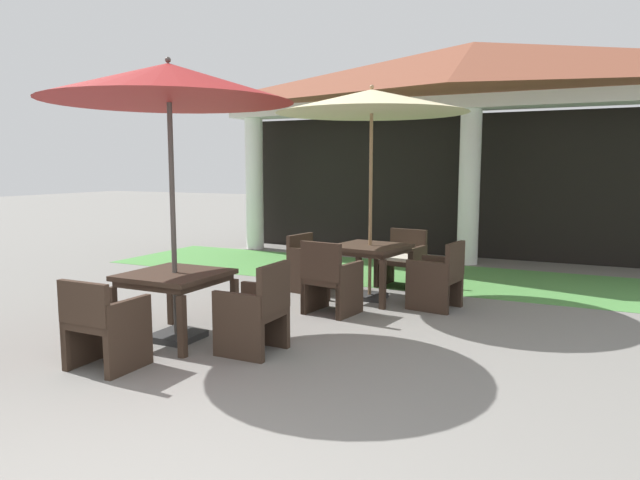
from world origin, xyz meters
TOP-DOWN VIEW (x-y plane):
  - background_pavilion at (0.00, 9.04)m, footprint 10.53×2.72m
  - lawn_strip at (0.00, 7.38)m, footprint 12.33×2.54m
  - patio_table_mid_left at (-1.78, 2.75)m, footprint 0.96×0.96m
  - patio_umbrella_mid_left at (-1.78, 2.75)m, footprint 2.52×2.52m
  - patio_chair_mid_left_south at (-1.79, 1.77)m, footprint 0.59×0.55m
  - patio_chair_mid_left_east at (-0.79, 2.75)m, footprint 0.56×0.56m
  - patio_table_mid_right at (-0.61, 5.41)m, footprint 1.05×1.05m
  - patio_umbrella_mid_right at (-0.61, 5.41)m, footprint 2.56×2.56m
  - patio_chair_mid_right_west at (-1.59, 5.56)m, footprint 0.60×0.68m
  - patio_chair_mid_right_east at (0.37, 5.27)m, footprint 0.65×0.62m
  - patio_chair_mid_right_south at (-0.76, 4.43)m, footprint 0.65×0.63m
  - patio_chair_mid_right_north at (-0.47, 6.40)m, footprint 0.69×0.65m

SIDE VIEW (x-z plane):
  - lawn_strip at x=0.00m, z-range 0.00..0.01m
  - patio_chair_mid_right_east at x=0.37m, z-range -0.04..0.84m
  - patio_chair_mid_right_north at x=-0.47m, z-range -0.03..0.83m
  - patio_chair_mid_left_east at x=-0.79m, z-range -0.05..0.85m
  - patio_chair_mid_left_south at x=-1.79m, z-range -0.01..0.82m
  - patio_chair_mid_right_west at x=-1.59m, z-range 0.00..0.82m
  - patio_chair_mid_right_south at x=-0.76m, z-range -0.04..0.88m
  - patio_table_mid_left at x=-1.78m, z-range 0.26..0.98m
  - patio_table_mid_right at x=-0.61m, z-range 0.27..1.02m
  - patio_umbrella_mid_left at x=-1.78m, z-range 1.18..4.09m
  - patio_umbrella_mid_right at x=-0.61m, z-range 1.21..4.10m
  - background_pavilion at x=0.00m, z-range 1.16..5.19m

